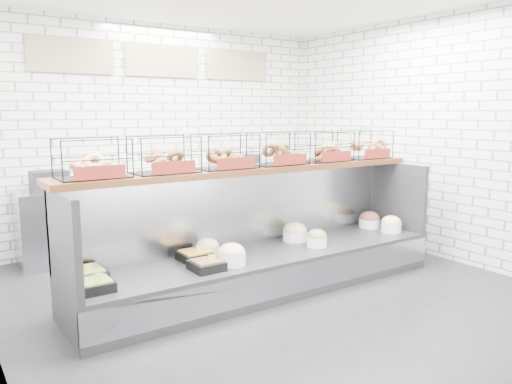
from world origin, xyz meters
TOP-DOWN VIEW (x-y plane):
  - ground at (0.00, 0.00)m, footprint 5.50×5.50m
  - room_shell at (0.00, 0.60)m, footprint 5.02×5.51m
  - display_case at (0.00, 0.35)m, footprint 4.00×0.90m
  - bagel_shelf at (0.00, 0.52)m, footprint 4.10×0.50m
  - prep_counter at (-0.01, 2.43)m, footprint 4.00×0.60m

SIDE VIEW (x-z plane):
  - ground at x=0.00m, z-range 0.00..0.00m
  - display_case at x=0.00m, z-range -0.27..0.93m
  - prep_counter at x=-0.01m, z-range -0.13..1.07m
  - bagel_shelf at x=0.00m, z-range 1.18..1.58m
  - room_shell at x=0.00m, z-range 0.55..3.56m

